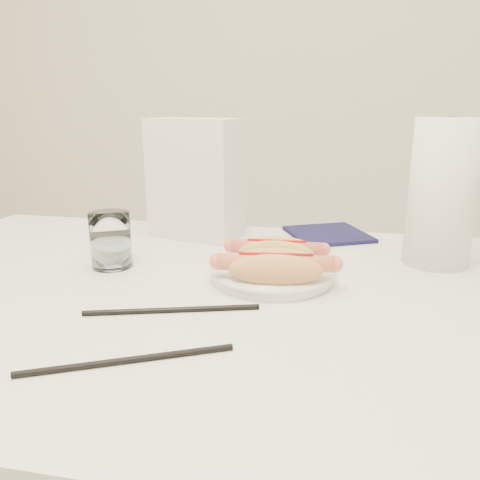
% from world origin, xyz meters
% --- Properties ---
extents(table, '(1.20, 0.80, 0.75)m').
position_xyz_m(table, '(0.00, 0.00, 0.69)').
color(table, white).
rests_on(table, ground).
extents(plate, '(0.23, 0.23, 0.02)m').
position_xyz_m(plate, '(0.12, 0.06, 0.76)').
color(plate, white).
rests_on(plate, table).
extents(hotdog_left, '(0.16, 0.07, 0.04)m').
position_xyz_m(hotdog_left, '(0.12, 0.10, 0.79)').
color(hotdog_left, tan).
rests_on(hotdog_left, plate).
extents(hotdog_right, '(0.18, 0.09, 0.05)m').
position_xyz_m(hotdog_right, '(0.13, 0.01, 0.79)').
color(hotdog_right, tan).
rests_on(hotdog_right, plate).
extents(water_glass, '(0.07, 0.07, 0.10)m').
position_xyz_m(water_glass, '(-0.16, 0.07, 0.80)').
color(water_glass, silver).
rests_on(water_glass, table).
extents(chopstick_near, '(0.24, 0.08, 0.01)m').
position_xyz_m(chopstick_near, '(0.00, -0.09, 0.75)').
color(chopstick_near, black).
rests_on(chopstick_near, table).
extents(chopstick_far, '(0.22, 0.11, 0.01)m').
position_xyz_m(chopstick_far, '(0.00, -0.23, 0.75)').
color(chopstick_far, black).
rests_on(chopstick_far, table).
extents(napkin_box, '(0.21, 0.15, 0.25)m').
position_xyz_m(napkin_box, '(-0.07, 0.30, 0.87)').
color(napkin_box, silver).
rests_on(napkin_box, table).
extents(navy_napkin, '(0.21, 0.21, 0.01)m').
position_xyz_m(navy_napkin, '(0.21, 0.35, 0.75)').
color(navy_napkin, '#121034').
rests_on(navy_napkin, table).
extents(paper_towel_roll, '(0.14, 0.14, 0.26)m').
position_xyz_m(paper_towel_roll, '(0.40, 0.20, 0.88)').
color(paper_towel_roll, white).
rests_on(paper_towel_roll, table).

